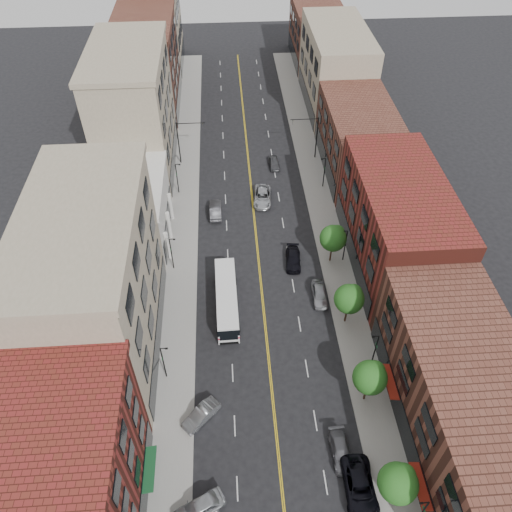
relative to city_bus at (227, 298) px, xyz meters
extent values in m
plane|color=black|center=(4.33, -17.08, -1.65)|extent=(220.00, 220.00, 0.00)
cube|color=gray|center=(-5.67, 17.92, -1.57)|extent=(4.00, 110.00, 0.15)
cube|color=gray|center=(14.33, 17.92, -1.57)|extent=(4.00, 110.00, 0.15)
cube|color=maroon|center=(-12.67, -23.08, 5.35)|extent=(10.00, 16.00, 14.00)
cube|color=gray|center=(-12.67, -4.08, 7.35)|extent=(10.00, 22.00, 18.00)
cube|color=silver|center=(-12.67, 13.92, 2.35)|extent=(10.00, 14.00, 8.00)
cube|color=gray|center=(-12.67, 30.92, 7.35)|extent=(10.00, 20.00, 18.00)
cube|color=brown|center=(-12.67, 50.92, 5.85)|extent=(10.00, 20.00, 15.00)
cube|color=gray|center=(-12.67, 68.92, 8.35)|extent=(10.00, 16.00, 20.00)
cube|color=brown|center=(21.33, -17.08, 3.35)|extent=(10.00, 26.00, 10.00)
cube|color=maroon|center=(21.33, 6.92, 4.35)|extent=(10.00, 22.00, 12.00)
cube|color=brown|center=(21.33, 27.92, 3.35)|extent=(10.00, 20.00, 10.00)
cube|color=gray|center=(21.33, 48.92, 5.35)|extent=(10.00, 22.00, 14.00)
cube|color=brown|center=(21.33, 68.92, 3.85)|extent=(10.00, 18.00, 11.00)
cylinder|color=black|center=(13.63, -23.08, -0.25)|extent=(0.22, 0.22, 2.50)
sphere|color=#215D1A|center=(13.63, -23.08, 2.40)|extent=(3.40, 3.40, 3.40)
sphere|color=#215D1A|center=(14.13, -22.68, 2.91)|extent=(2.04, 2.04, 2.04)
cylinder|color=black|center=(13.63, -13.08, -0.25)|extent=(0.22, 0.22, 2.50)
sphere|color=#215D1A|center=(13.63, -13.08, 2.40)|extent=(3.40, 3.40, 3.40)
sphere|color=#215D1A|center=(14.13, -12.68, 2.91)|extent=(2.04, 2.04, 2.04)
cylinder|color=black|center=(13.63, -3.08, -0.25)|extent=(0.22, 0.22, 2.50)
sphere|color=#215D1A|center=(13.63, -3.08, 2.40)|extent=(3.40, 3.40, 3.40)
sphere|color=#215D1A|center=(14.13, -2.68, 2.91)|extent=(2.04, 2.04, 2.04)
cylinder|color=black|center=(13.63, 6.92, -0.25)|extent=(0.22, 0.22, 2.50)
sphere|color=#215D1A|center=(13.63, 6.92, 2.40)|extent=(3.40, 3.40, 3.40)
sphere|color=#215D1A|center=(14.13, 7.32, 2.91)|extent=(2.04, 2.04, 2.04)
cylinder|color=black|center=(-6.67, -9.08, 1.00)|extent=(0.14, 0.14, 5.00)
cylinder|color=black|center=(-6.32, -9.08, 3.50)|extent=(0.70, 0.10, 0.10)
cube|color=black|center=(-6.07, -9.08, 3.45)|extent=(0.28, 0.14, 0.14)
cube|color=#19592D|center=(-6.67, -9.08, 1.90)|extent=(0.04, 0.55, 0.35)
cylinder|color=black|center=(-6.67, 6.92, 1.00)|extent=(0.14, 0.14, 5.00)
cylinder|color=black|center=(-6.32, 6.92, 3.50)|extent=(0.70, 0.10, 0.10)
cube|color=black|center=(-6.07, 6.92, 3.45)|extent=(0.28, 0.14, 0.14)
cube|color=#19592D|center=(-6.67, 6.92, 1.90)|extent=(0.04, 0.55, 0.35)
cylinder|color=black|center=(-6.67, 22.92, 1.00)|extent=(0.14, 0.14, 5.00)
cylinder|color=black|center=(-6.32, 22.92, 3.50)|extent=(0.70, 0.10, 0.10)
cube|color=black|center=(-6.07, 22.92, 3.45)|extent=(0.28, 0.14, 0.14)
cube|color=#19592D|center=(-6.67, 22.92, 1.90)|extent=(0.04, 0.55, 0.35)
cylinder|color=black|center=(14.98, -25.08, 3.50)|extent=(0.70, 0.10, 0.10)
cube|color=black|center=(14.73, -25.08, 3.45)|extent=(0.28, 0.14, 0.14)
cube|color=#19592D|center=(15.33, -25.08, 1.90)|extent=(0.04, 0.55, 0.35)
cylinder|color=black|center=(15.33, -9.08, 1.00)|extent=(0.14, 0.14, 5.00)
cylinder|color=black|center=(14.98, -9.08, 3.50)|extent=(0.70, 0.10, 0.10)
cube|color=black|center=(14.73, -9.08, 3.45)|extent=(0.28, 0.14, 0.14)
cube|color=#19592D|center=(15.33, -9.08, 1.90)|extent=(0.04, 0.55, 0.35)
cylinder|color=black|center=(15.33, 6.92, 1.00)|extent=(0.14, 0.14, 5.00)
cylinder|color=black|center=(14.98, 6.92, 3.50)|extent=(0.70, 0.10, 0.10)
cube|color=black|center=(14.73, 6.92, 3.45)|extent=(0.28, 0.14, 0.14)
cube|color=#19592D|center=(15.33, 6.92, 1.90)|extent=(0.04, 0.55, 0.35)
cylinder|color=black|center=(15.33, 22.92, 1.00)|extent=(0.14, 0.14, 5.00)
cylinder|color=black|center=(14.98, 22.92, 3.50)|extent=(0.70, 0.10, 0.10)
cube|color=black|center=(14.73, 22.92, 3.45)|extent=(0.28, 0.14, 0.14)
cube|color=#19592D|center=(15.33, 22.92, 1.90)|extent=(0.04, 0.55, 0.35)
cylinder|color=black|center=(-6.67, 30.92, 2.10)|extent=(0.18, 0.18, 7.20)
cylinder|color=black|center=(-4.47, 30.92, 5.50)|extent=(4.40, 0.12, 0.12)
imported|color=black|center=(-2.67, 30.92, 5.10)|extent=(0.15, 0.18, 0.90)
cylinder|color=black|center=(15.33, 30.92, 2.10)|extent=(0.18, 0.18, 7.20)
cylinder|color=black|center=(13.13, 30.92, 5.50)|extent=(4.40, 0.12, 0.12)
imported|color=black|center=(11.33, 30.92, 5.10)|extent=(0.15, 0.18, 0.90)
cube|color=white|center=(0.00, 0.01, -0.14)|extent=(2.56, 11.01, 2.65)
cube|color=black|center=(0.00, 0.01, 0.50)|extent=(2.59, 11.05, 0.96)
cube|color=red|center=(0.00, 0.01, -0.41)|extent=(2.59, 11.05, 0.20)
cube|color=black|center=(0.09, -5.50, 0.09)|extent=(2.01, 0.09, 1.46)
cylinder|color=black|center=(-1.15, -3.67, -1.21)|extent=(0.27, 0.88, 0.88)
cylinder|color=black|center=(1.27, -3.63, -1.21)|extent=(0.27, 0.88, 0.88)
cylinder|color=black|center=(-1.27, 3.65, -1.21)|extent=(0.27, 0.88, 0.88)
cylinder|color=black|center=(1.15, 3.69, -1.21)|extent=(0.27, 0.88, 0.88)
imported|color=#ABAFB3|center=(-3.07, -22.78, -0.84)|extent=(5.12, 3.84, 1.62)
imported|color=#9EA1A5|center=(-2.93, -14.07, -0.96)|extent=(4.03, 3.97, 1.38)
imported|color=black|center=(11.15, -22.01, -0.84)|extent=(2.72, 5.84, 1.62)
imported|color=#4C4C51|center=(10.13, -18.59, -1.00)|extent=(2.00, 4.52, 1.29)
imported|color=#9E9FA5|center=(11.22, 0.68, -0.89)|extent=(1.95, 4.49, 1.51)
imported|color=#47474C|center=(-1.17, 17.57, -0.87)|extent=(1.69, 4.73, 1.55)
imported|color=black|center=(8.77, 6.92, -0.97)|extent=(2.30, 4.81, 1.35)
imported|color=#B1B4B9|center=(5.83, 20.18, -0.87)|extent=(3.12, 5.83, 1.56)
imported|color=#424347|center=(8.36, 28.95, -0.99)|extent=(1.66, 3.90, 1.32)
camera|label=1|loc=(0.83, -38.32, 44.65)|focal=35.00mm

